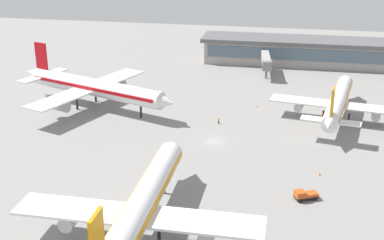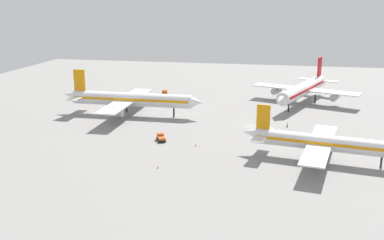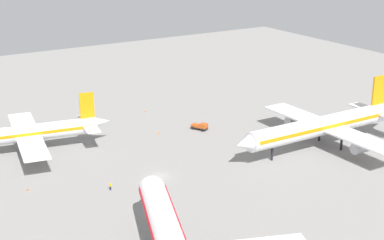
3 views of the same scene
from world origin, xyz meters
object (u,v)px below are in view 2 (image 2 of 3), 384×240
airplane_at_gate (325,143)px  airplane_taxiing (304,89)px  safety_cone_mid_apron (338,137)px  ground_crew_worker (287,125)px  safety_cone_near_gate (158,167)px  safety_cone_far_side (196,145)px  pushback_tractor (161,137)px  airplane_distant (130,99)px  baggage_tug (164,93)px

airplane_at_gate → airplane_taxiing: airplane_taxiing is taller
airplane_at_gate → safety_cone_mid_apron: size_ratio=73.43×
ground_crew_worker → safety_cone_mid_apron: 17.30m
safety_cone_near_gate → safety_cone_far_side: bearing=-17.0°
airplane_at_gate → safety_cone_mid_apron: airplane_at_gate is taller
pushback_tractor → safety_cone_mid_apron: 52.75m
airplane_distant → safety_cone_mid_apron: (-13.96, -69.64, -5.44)m
airplane_taxiing → baggage_tug: airplane_taxiing is taller
airplane_taxiing → baggage_tug: size_ratio=15.83×
safety_cone_near_gate → airplane_taxiing: bearing=-24.8°
baggage_tug → airplane_distant: bearing=173.1°
safety_cone_mid_apron → ground_crew_worker: bearing=59.0°
airplane_at_gate → safety_cone_far_side: 35.31m
airplane_distant → safety_cone_near_gate: (-49.00, -23.78, -5.44)m
airplane_at_gate → safety_cone_far_side: (5.37, 34.60, -4.59)m
ground_crew_worker → safety_cone_far_side: ground_crew_worker is taller
airplane_taxiing → ground_crew_worker: 37.25m
baggage_tug → safety_cone_near_gate: size_ratio=5.43×
safety_cone_far_side → airplane_distant: bearing=44.4°
airplane_at_gate → airplane_taxiing: size_ratio=0.85×
pushback_tractor → safety_cone_mid_apron: size_ratio=7.98×
airplane_taxiing → safety_cone_near_gate: bearing=-4.5°
pushback_tractor → safety_cone_far_side: 11.48m
airplane_taxiing → airplane_distant: bearing=-42.5°
airplane_at_gate → baggage_tug: bearing=140.7°
airplane_at_gate → airplane_taxiing: 66.98m
baggage_tug → ground_crew_worker: baggage_tug is taller
airplane_at_gate → safety_cone_near_gate: size_ratio=73.43×
airplane_taxiing → airplane_distant: airplane_taxiing is taller
pushback_tractor → baggage_tug: baggage_tug is taller
airplane_at_gate → ground_crew_worker: bearing=116.8°
pushback_tractor → safety_cone_near_gate: size_ratio=7.98×
safety_cone_near_gate → airplane_distant: bearing=25.9°
pushback_tractor → ground_crew_worker: bearing=-84.4°
airplane_distant → safety_cone_far_side: size_ratio=86.28×
airplane_distant → safety_cone_near_gate: bearing=-64.1°
airplane_at_gate → safety_cone_far_side: size_ratio=73.43×
pushback_tractor → ground_crew_worker: size_ratio=2.87×
airplane_at_gate → safety_cone_near_gate: bearing=-151.8°
pushback_tractor → safety_cone_mid_apron: bearing=-101.2°
airplane_taxiing → safety_cone_mid_apron: airplane_taxiing is taller
airplane_distant → airplane_taxiing: bearing=27.2°
airplane_at_gate → pushback_tractor: 46.57m
safety_cone_far_side → safety_cone_near_gate: bearing=163.0°
airplane_at_gate → baggage_tug: size_ratio=13.53×
pushback_tractor → safety_cone_near_gate: bearing=167.9°
airplane_taxiing → safety_cone_far_side: (-61.51, 31.28, -5.62)m
airplane_distant → pushback_tractor: (-27.00, -18.53, -4.77)m
airplane_distant → ground_crew_worker: airplane_distant is taller
airplane_taxiing → safety_cone_far_side: bearing=-6.7°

